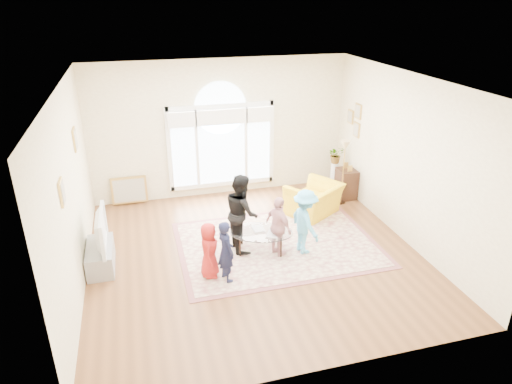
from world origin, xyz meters
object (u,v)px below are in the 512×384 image
object	(u,v)px
area_rug	(277,244)
armchair	(314,199)
television	(97,230)
coffee_table	(261,233)
tv_console	(101,257)

from	to	relation	value
area_rug	armchair	size ratio (longest dim) A/B	3.34
area_rug	television	size ratio (longest dim) A/B	3.25
television	coffee_table	size ratio (longest dim) A/B	0.81
tv_console	television	size ratio (longest dim) A/B	0.90
tv_console	coffee_table	xyz separation A→B (m)	(2.90, -0.23, 0.19)
television	coffee_table	xyz separation A→B (m)	(2.89, -0.23, -0.34)
television	tv_console	bearing A→B (deg)	180.00
area_rug	coffee_table	size ratio (longest dim) A/B	2.63
coffee_table	armchair	world-z (taller)	armchair
coffee_table	armchair	bearing A→B (deg)	56.83
television	armchair	bearing A→B (deg)	12.66
area_rug	tv_console	xyz separation A→B (m)	(-3.27, 0.08, 0.20)
television	area_rug	bearing A→B (deg)	-1.35
area_rug	coffee_table	world-z (taller)	coffee_table
television	coffee_table	distance (m)	2.92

